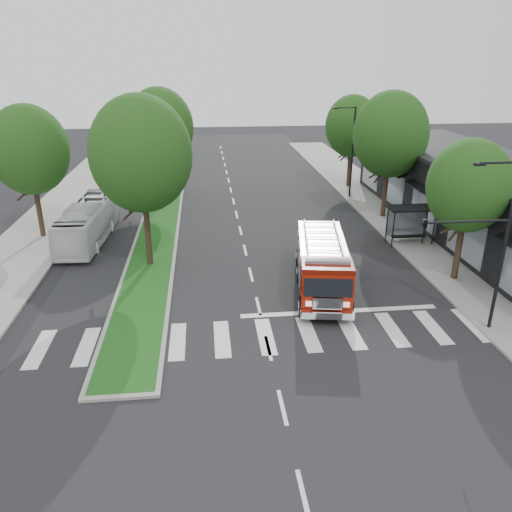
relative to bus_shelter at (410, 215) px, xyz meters
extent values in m
plane|color=black|center=(-11.20, -8.15, -2.04)|extent=(140.00, 140.00, 0.00)
cube|color=gray|center=(1.30, 1.85, -1.96)|extent=(5.00, 80.00, 0.15)
cube|color=gray|center=(-25.70, 1.85, -1.96)|extent=(5.00, 80.00, 0.15)
cube|color=gray|center=(-17.20, 9.85, -1.97)|extent=(3.00, 50.00, 0.14)
cube|color=#174313|center=(-17.20, 9.85, -1.89)|extent=(2.60, 49.50, 0.02)
cube|color=black|center=(5.80, 1.85, 0.46)|extent=(8.00, 30.00, 5.00)
cylinder|color=black|center=(-1.40, -0.75, -0.79)|extent=(0.08, 0.08, 2.50)
cylinder|color=black|center=(1.40, -0.75, -0.79)|extent=(0.08, 0.08, 2.50)
cylinder|color=black|center=(-1.40, 0.45, -0.79)|extent=(0.08, 0.08, 2.50)
cylinder|color=black|center=(1.40, 0.45, -0.79)|extent=(0.08, 0.08, 2.50)
cube|color=black|center=(0.00, -0.15, 0.51)|extent=(3.20, 1.60, 0.12)
cube|color=#8C99A5|center=(0.00, 0.55, -0.74)|extent=(2.80, 0.04, 1.80)
cube|color=black|center=(0.00, -0.15, -1.49)|extent=(2.40, 0.40, 0.08)
cylinder|color=black|center=(0.30, -6.15, -0.17)|extent=(0.36, 0.36, 3.74)
ellipsoid|color=#13370F|center=(0.30, -6.15, 3.49)|extent=(4.40, 4.40, 5.06)
cylinder|color=black|center=(0.30, 5.85, 0.16)|extent=(0.36, 0.36, 4.40)
ellipsoid|color=#13370F|center=(0.30, 5.85, 4.46)|extent=(5.60, 5.60, 6.44)
cylinder|color=black|center=(0.30, 15.85, -0.06)|extent=(0.36, 0.36, 3.96)
ellipsoid|color=#13370F|center=(0.30, 15.85, 3.81)|extent=(5.00, 5.00, 5.75)
cylinder|color=black|center=(-17.20, -2.15, 0.27)|extent=(0.36, 0.36, 4.62)
ellipsoid|color=#13370F|center=(-17.20, -2.15, 4.79)|extent=(5.80, 5.80, 6.67)
cylinder|color=black|center=(-17.20, 11.85, 0.16)|extent=(0.36, 0.36, 4.40)
ellipsoid|color=#13370F|center=(-17.20, 11.85, 4.46)|extent=(5.60, 5.60, 6.44)
cylinder|color=black|center=(-25.20, 3.85, 0.05)|extent=(0.36, 0.36, 4.18)
ellipsoid|color=#13370F|center=(-25.20, 3.85, 4.14)|extent=(5.20, 5.20, 5.98)
cylinder|color=black|center=(-0.70, -11.65, 1.96)|extent=(0.16, 0.16, 8.00)
cylinder|color=black|center=(-1.60, -11.65, 5.86)|extent=(1.80, 0.10, 0.10)
cube|color=black|center=(-2.50, -11.65, 5.81)|extent=(0.45, 0.20, 0.12)
cylinder|color=black|center=(-2.70, -11.65, 3.36)|extent=(4.00, 0.10, 0.10)
imported|color=black|center=(-4.50, -11.65, 2.96)|extent=(0.18, 0.22, 1.10)
cylinder|color=black|center=(-0.70, 11.85, 1.96)|extent=(0.16, 0.16, 8.00)
cylinder|color=black|center=(-1.60, 11.85, 5.86)|extent=(1.80, 0.10, 0.10)
cube|color=black|center=(-2.50, 11.85, 5.81)|extent=(0.45, 0.20, 0.12)
cube|color=#640F05|center=(-7.52, -6.36, -1.55)|extent=(3.76, 8.55, 0.25)
cube|color=#991708|center=(-7.39, -5.58, -0.51)|extent=(3.44, 6.61, 1.97)
cube|color=#991708|center=(-8.01, -9.37, -0.51)|extent=(2.71, 2.14, 2.07)
cube|color=#B2B2B7|center=(-7.39, -5.58, 0.52)|extent=(3.44, 6.61, 0.12)
cylinder|color=#B2B2B7|center=(-8.26, -5.44, 0.72)|extent=(1.05, 5.84, 0.10)
cylinder|color=#B2B2B7|center=(-6.52, -5.73, 0.72)|extent=(1.05, 5.84, 0.10)
cube|color=silver|center=(-8.19, -10.49, -1.45)|extent=(2.58, 0.75, 0.34)
cube|color=#8C99A5|center=(-8.01, -9.37, 0.81)|extent=(2.19, 0.69, 0.18)
cylinder|color=black|center=(-9.17, -9.48, -1.50)|extent=(0.51, 1.12, 1.08)
cylinder|color=black|center=(-6.94, -9.84, -1.50)|extent=(0.51, 1.12, 1.08)
cylinder|color=black|center=(-8.51, -5.40, -1.50)|extent=(0.51, 1.12, 1.08)
cylinder|color=black|center=(-6.27, -5.77, -1.50)|extent=(0.51, 1.12, 1.08)
cylinder|color=black|center=(-8.13, -3.07, -1.50)|extent=(0.51, 1.12, 1.08)
cylinder|color=black|center=(-5.89, -3.44, -1.50)|extent=(0.51, 1.12, 1.08)
imported|color=silver|center=(-21.73, 2.87, -0.70)|extent=(2.79, 9.76, 2.69)
camera|label=1|loc=(-13.74, -30.83, 9.93)|focal=35.00mm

